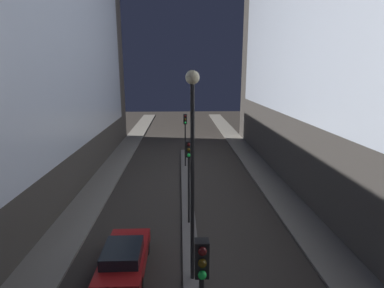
{
  "coord_description": "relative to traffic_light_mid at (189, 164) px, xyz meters",
  "views": [
    {
      "loc": [
        -0.46,
        -1.72,
        8.66
      ],
      "look_at": [
        0.5,
        22.16,
        2.92
      ],
      "focal_mm": 28.0,
      "sensor_mm": 36.0,
      "label": 1
    }
  ],
  "objects": [
    {
      "name": "building_left",
      "position": [
        -10.85,
        5.46,
        5.76
      ],
      "size": [
        6.01,
        39.22,
        18.91
      ],
      "color": "#423D38",
      "rests_on": "ground"
    },
    {
      "name": "median_strip",
      "position": [
        0.0,
        1.82,
        -3.63
      ],
      "size": [
        0.79,
        29.93,
        0.15
      ],
      "color": "#66605B",
      "rests_on": "ground"
    },
    {
      "name": "traffic_light_mid",
      "position": [
        0.0,
        0.0,
        0.0
      ],
      "size": [
        0.32,
        0.42,
        4.86
      ],
      "color": "black",
      "rests_on": "median_strip"
    },
    {
      "name": "traffic_light_far",
      "position": [
        0.0,
        10.8,
        0.0
      ],
      "size": [
        0.32,
        0.42,
        4.86
      ],
      "color": "black",
      "rests_on": "median_strip"
    },
    {
      "name": "street_lamp",
      "position": [
        0.0,
        -4.83,
        2.24
      ],
      "size": [
        0.52,
        0.52,
        8.6
      ],
      "color": "black",
      "rests_on": "median_strip"
    },
    {
      "name": "car_left_lane",
      "position": [
        -2.97,
        -4.19,
        -2.97
      ],
      "size": [
        1.87,
        4.27,
        1.43
      ],
      "color": "maroon",
      "rests_on": "ground"
    }
  ]
}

